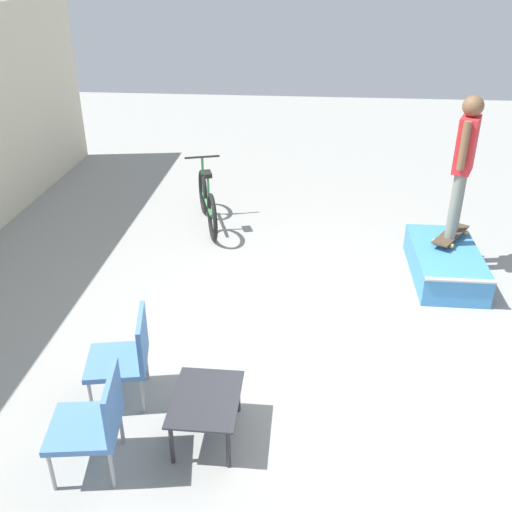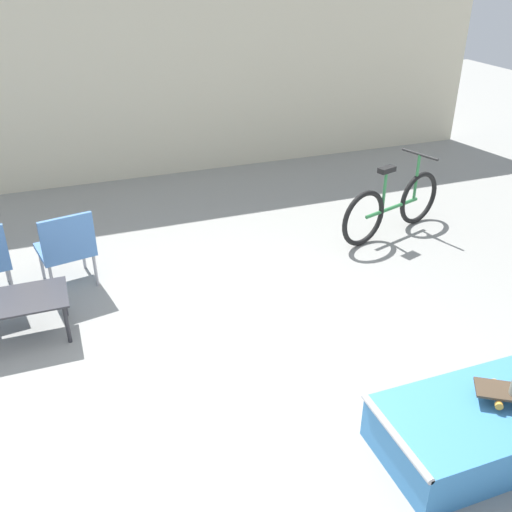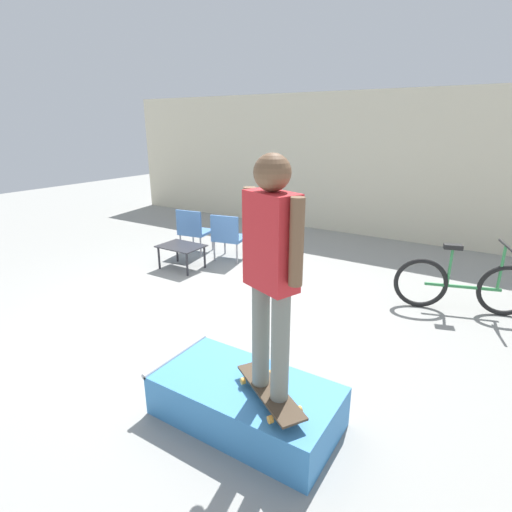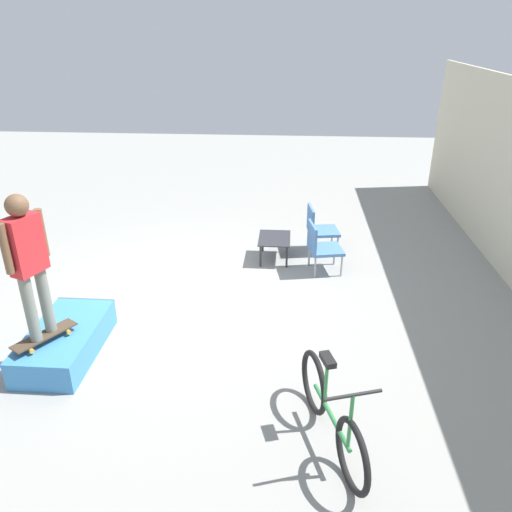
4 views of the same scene
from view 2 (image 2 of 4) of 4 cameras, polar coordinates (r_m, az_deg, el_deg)
The scene contains 6 objects.
ground_plane at distance 4.75m, azimuth -4.05°, elevation -12.44°, with size 24.00×24.00×0.00m, color gray.
house_wall_back at distance 8.63m, azimuth -14.34°, elevation 16.84°, with size 12.00×0.06×3.00m.
skate_ramp_box at distance 4.42m, azimuth 21.89°, elevation -15.49°, with size 1.52×0.78×0.38m.
coffee_table at distance 5.44m, azimuth -22.05°, elevation -4.37°, with size 0.73×0.54×0.40m.
patio_chair_right at distance 6.04m, azimuth -18.44°, elevation 0.96°, with size 0.61×0.61×0.84m.
bicycle at distance 7.11m, azimuth 13.49°, elevation 4.89°, with size 1.63×0.66×0.94m.
Camera 2 is at (-0.94, -3.48, 3.10)m, focal length 40.00 mm.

